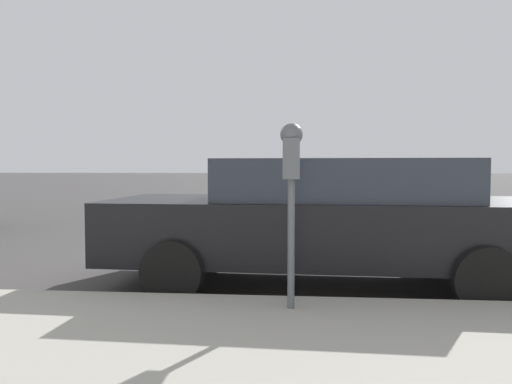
{
  "coord_description": "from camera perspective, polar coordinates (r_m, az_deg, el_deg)",
  "views": [
    {
      "loc": [
        -6.79,
        -0.31,
        1.37
      ],
      "look_at": [
        -2.59,
        0.07,
        1.16
      ],
      "focal_mm": 35.0,
      "sensor_mm": 36.0,
      "label": 1
    }
  ],
  "objects": [
    {
      "name": "car_black",
      "position": [
        5.83,
        8.15,
        -2.98
      ],
      "size": [
        2.23,
        4.97,
        1.46
      ],
      "rotation": [
        0.0,
        0.0,
        -0.04
      ],
      "color": "black",
      "rests_on": "ground_plane"
    },
    {
      "name": "ground_plane",
      "position": [
        6.93,
        2.5,
        -8.57
      ],
      "size": [
        220.0,
        220.0,
        0.0
      ],
      "primitive_type": "plane",
      "color": "#3D3A3A"
    },
    {
      "name": "parking_meter",
      "position": [
        4.19,
        4.06,
        2.85
      ],
      "size": [
        0.21,
        0.19,
        1.57
      ],
      "color": "#4C5156",
      "rests_on": "sidewalk"
    }
  ]
}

